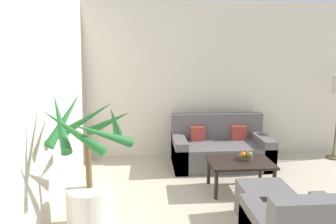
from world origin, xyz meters
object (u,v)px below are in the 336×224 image
at_px(coffee_table, 240,165).
at_px(apple_red, 246,153).
at_px(orange_fruit, 243,154).
at_px(ottoman, 264,203).
at_px(fruit_bowl, 245,158).
at_px(potted_palm, 90,185).
at_px(sofa_loveseat, 220,149).
at_px(apple_green, 250,154).

bearing_deg(coffee_table, apple_red, 49.21).
xyz_separation_m(orange_fruit, ottoman, (-0.01, -0.82, -0.29)).
xyz_separation_m(coffee_table, fruit_bowl, (0.09, 0.08, 0.08)).
relative_size(potted_palm, ottoman, 2.77).
xyz_separation_m(potted_palm, coffee_table, (1.83, 0.83, -0.16)).
distance_m(potted_palm, ottoman, 1.90).
height_order(coffee_table, orange_fruit, orange_fruit).
distance_m(potted_palm, orange_fruit, 2.08).
bearing_deg(fruit_bowl, sofa_loveseat, 98.70).
bearing_deg(apple_red, coffee_table, -130.79).
bearing_deg(apple_green, orange_fruit, 170.89).
xyz_separation_m(sofa_loveseat, apple_red, (0.15, -0.83, 0.22)).
relative_size(potted_palm, fruit_bowl, 7.17).
bearing_deg(fruit_bowl, coffee_table, -137.86).
bearing_deg(orange_fruit, apple_red, 49.59).
distance_m(sofa_loveseat, apple_red, 0.87).
height_order(potted_palm, apple_red, potted_palm).
bearing_deg(orange_fruit, fruit_bowl, 31.56).
height_order(sofa_loveseat, apple_red, sofa_loveseat).
distance_m(fruit_bowl, apple_green, 0.08).
relative_size(coffee_table, apple_red, 12.86).
xyz_separation_m(potted_palm, sofa_loveseat, (1.79, 1.78, -0.24)).
height_order(apple_red, orange_fruit, orange_fruit).
distance_m(potted_palm, sofa_loveseat, 2.54).
distance_m(potted_palm, apple_green, 2.16).
bearing_deg(fruit_bowl, apple_green, -40.68).
height_order(sofa_loveseat, fruit_bowl, sofa_loveseat).
bearing_deg(potted_palm, fruit_bowl, 25.40).
xyz_separation_m(coffee_table, orange_fruit, (0.05, 0.06, 0.14)).
bearing_deg(apple_green, coffee_table, -162.24).
relative_size(coffee_table, fruit_bowl, 4.12).
height_order(fruit_bowl, ottoman, fruit_bowl).
relative_size(fruit_bowl, apple_red, 3.12).
bearing_deg(apple_red, ottoman, -94.57).
distance_m(coffee_table, apple_red, 0.21).
bearing_deg(coffee_table, sofa_loveseat, 92.51).
bearing_deg(fruit_bowl, potted_palm, -154.60).
bearing_deg(apple_green, fruit_bowl, 139.32).
relative_size(coffee_table, apple_green, 11.41).
bearing_deg(coffee_table, apple_green, 17.76).
height_order(potted_palm, fruit_bowl, potted_palm).
bearing_deg(apple_green, apple_red, 107.53).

